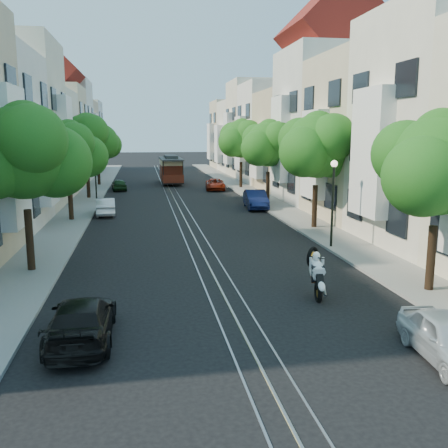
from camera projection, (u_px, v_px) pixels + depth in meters
name	position (u px, v px, depth m)	size (l,w,h in m)	color
ground	(171.00, 193.00, 46.56)	(200.00, 200.00, 0.00)	black
sidewalk_east	(247.00, 191.00, 47.71)	(2.50, 80.00, 0.12)	gray
sidewalk_west	(92.00, 194.00, 45.39)	(2.50, 80.00, 0.12)	gray
rail_left	(166.00, 193.00, 46.47)	(0.06, 80.00, 0.02)	gray
rail_slot	(171.00, 193.00, 46.56)	(0.06, 80.00, 0.02)	gray
rail_right	(177.00, 193.00, 46.65)	(0.06, 80.00, 0.02)	gray
lane_line	(171.00, 193.00, 46.56)	(0.08, 80.00, 0.01)	tan
townhouses_east	(295.00, 137.00, 47.44)	(7.75, 72.00, 12.00)	beige
townhouses_west	(35.00, 138.00, 43.66)	(7.75, 72.00, 11.76)	silver
tree_e_a	(440.00, 168.00, 16.82)	(4.72, 3.87, 6.27)	black
tree_e_b	(318.00, 147.00, 28.41)	(4.93, 4.08, 6.68)	black
tree_e_c	(269.00, 145.00, 39.11)	(4.84, 3.99, 6.52)	black
tree_e_d	(242.00, 140.00, 49.73)	(5.01, 4.16, 6.85)	black
tree_w_a	(25.00, 154.00, 19.31)	(4.93, 4.08, 6.68)	black
tree_w_b	(69.00, 152.00, 31.02)	(4.72, 3.87, 6.27)	black
tree_w_c	(87.00, 139.00, 41.57)	(5.13, 4.28, 7.09)	black
tree_w_d	(98.00, 142.00, 52.33)	(4.84, 3.99, 6.52)	black
lamp_east	(333.00, 191.00, 23.77)	(0.32, 0.32, 4.16)	black
lamp_west	(95.00, 168.00, 39.22)	(0.32, 0.32, 4.16)	black
sportbike_rider	(316.00, 271.00, 17.01)	(0.74, 1.93, 1.68)	black
cable_car	(171.00, 168.00, 54.91)	(2.41, 7.44, 2.85)	black
parked_car_e_near	(448.00, 338.00, 12.26)	(1.38, 3.42, 1.17)	silver
parked_car_e_mid	(256.00, 199.00, 36.96)	(1.45, 4.15, 1.37)	#0C153D
parked_car_e_far	(215.00, 184.00, 48.89)	(1.82, 3.95, 1.10)	maroon
parked_car_w_near	(82.00, 320.00, 13.40)	(1.68, 4.13, 1.20)	black
parked_car_w_mid	(105.00, 206.00, 34.11)	(1.24, 3.55, 1.17)	white
parked_car_w_far	(119.00, 185.00, 48.52)	(1.35, 3.36, 1.14)	#153214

